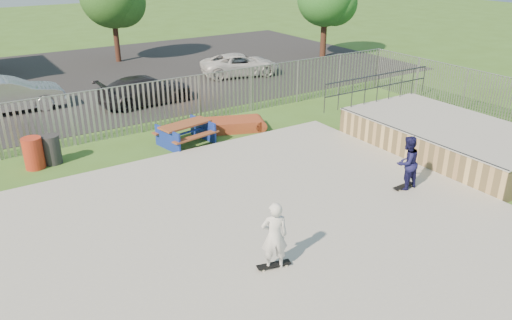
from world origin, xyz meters
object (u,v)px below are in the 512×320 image
car_dark (146,90)px  picnic_table (186,134)px  trash_bin_red (33,153)px  car_silver (9,95)px  trash_bin_grey (52,150)px  skater_white (274,236)px  skater_navy (407,163)px  car_white (240,65)px  funbox (232,125)px

car_dark → picnic_table: bearing=170.4°
trash_bin_red → car_silver: (0.33, 7.14, 0.25)m
trash_bin_grey → car_dark: bearing=42.6°
car_silver → car_dark: (5.61, -2.12, -0.11)m
trash_bin_grey → skater_white: size_ratio=0.61×
trash_bin_red → skater_navy: skater_navy is taller
picnic_table → skater_navy: size_ratio=1.34×
picnic_table → trash_bin_red: 5.28m
trash_bin_red → car_white: bearing=30.5°
funbox → car_silver: 10.35m
funbox → car_dark: (-1.53, 5.36, 0.45)m
picnic_table → skater_navy: (3.82, -7.22, 0.56)m
funbox → picnic_table: bearing=-148.8°
car_silver → trash_bin_grey: bearing=-176.6°
trash_bin_red → funbox: bearing=-2.6°
trash_bin_red → skater_navy: 12.07m
car_silver → car_white: 12.20m
picnic_table → skater_white: skater_white is taller
car_dark → funbox: bearing=-166.6°
picnic_table → car_silver: size_ratio=0.48×
trash_bin_grey → skater_white: 9.71m
funbox → car_white: 9.23m
car_silver → skater_navy: size_ratio=2.81×
picnic_table → car_silver: bearing=111.0°
trash_bin_red → car_dark: 7.78m
skater_navy → trash_bin_grey: bearing=-45.7°
trash_bin_red → car_silver: size_ratio=0.23×
skater_navy → car_dark: bearing=-78.6°
trash_bin_grey → skater_navy: (8.45, -8.07, 0.47)m
car_silver → car_white: (12.20, 0.23, -0.15)m
car_white → skater_navy: bearing=-178.8°
skater_navy → car_white: bearing=-104.8°
trash_bin_red → car_white: size_ratio=0.24×
trash_bin_red → trash_bin_grey: 0.60m
picnic_table → skater_white: 8.63m
picnic_table → trash_bin_red: size_ratio=2.06×
car_white → car_silver: bearing=105.0°
trash_bin_grey → funbox: bearing=-3.6°
car_silver → car_dark: car_silver is taller
car_silver → skater_navy: bearing=-148.8°
funbox → trash_bin_red: bearing=-161.8°
car_dark → car_white: car_dark is taller
car_silver → skater_navy: (8.72, -15.11, 0.19)m
trash_bin_red → skater_white: (3.42, -9.18, 0.44)m
car_white → skater_navy: skater_navy is taller
picnic_table → car_silver: car_silver is taller
car_dark → skater_navy: size_ratio=2.71×
picnic_table → car_dark: car_dark is taller
funbox → skater_navy: (1.58, -7.63, 0.76)m
car_dark → skater_white: bearing=167.4°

